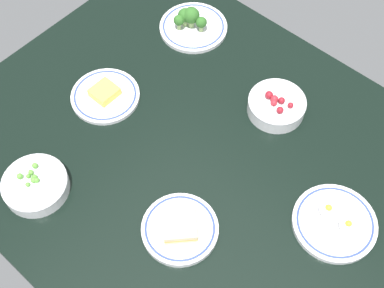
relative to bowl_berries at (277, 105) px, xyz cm
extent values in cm
cube|color=black|center=(9.21, 24.37, -4.56)|extent=(123.96, 103.02, 4.00)
cylinder|color=silver|center=(0.00, -0.03, -0.44)|extent=(15.69, 15.69, 4.25)
torus|color=silver|center=(0.00, -0.03, 1.69)|extent=(15.86, 15.86, 0.80)
sphere|color=maroon|center=(-2.58, 2.50, 2.65)|extent=(1.92, 1.92, 1.92)
sphere|color=#B2232D|center=(0.15, 1.57, 2.57)|extent=(1.76, 1.76, 1.76)
sphere|color=#B2232D|center=(0.72, 0.61, 2.76)|extent=(2.14, 2.14, 2.14)
sphere|color=maroon|center=(-3.67, -0.77, 2.48)|extent=(1.59, 1.59, 1.59)
sphere|color=maroon|center=(2.61, 0.47, 2.78)|extent=(2.19, 2.19, 2.19)
sphere|color=maroon|center=(-0.97, -0.36, 2.62)|extent=(1.87, 1.87, 1.87)
cylinder|color=silver|center=(-30.90, 17.91, -1.85)|extent=(20.46, 20.46, 1.43)
torus|color=#33478C|center=(-30.90, 17.91, -1.13)|extent=(18.50, 18.50, 0.50)
ellipsoid|color=white|center=(-33.71, 17.38, -0.01)|extent=(4.08, 4.08, 2.25)
sphere|color=yellow|center=(-33.71, 17.38, 1.00)|extent=(1.63, 1.63, 1.63)
ellipsoid|color=white|center=(-27.92, 17.06, 0.03)|extent=(4.22, 4.22, 2.32)
sphere|color=yellow|center=(-27.92, 17.06, 1.07)|extent=(1.69, 1.69, 1.69)
cylinder|color=silver|center=(37.57, -8.38, -1.95)|extent=(20.79, 20.79, 1.22)
torus|color=#33478C|center=(37.57, -8.38, -1.34)|extent=(18.79, 18.79, 0.50)
cylinder|color=#9EBC72|center=(38.07, -7.97, -0.07)|extent=(1.76, 1.76, 2.54)
sphere|color=#2D6023|center=(38.07, -7.97, 3.08)|extent=(5.02, 5.02, 5.02)
cylinder|color=#9EBC72|center=(34.48, -8.40, -0.21)|extent=(1.19, 1.19, 2.27)
sphere|color=#2D6023|center=(34.48, -8.40, 2.20)|extent=(3.39, 3.39, 3.39)
cylinder|color=#9EBC72|center=(39.85, -7.04, -0.16)|extent=(1.50, 1.50, 2.35)
sphere|color=#2D6023|center=(39.85, -7.04, 2.62)|extent=(4.28, 4.28, 4.28)
cylinder|color=#9EBC72|center=(39.97, -4.52, -0.11)|extent=(1.14, 1.14, 2.47)
sphere|color=#2D6023|center=(39.97, -4.52, 2.35)|extent=(3.26, 3.26, 3.26)
cylinder|color=silver|center=(38.55, 27.86, -1.97)|extent=(19.27, 19.27, 1.18)
torus|color=#33478C|center=(38.55, 27.86, -1.37)|extent=(17.46, 17.46, 0.50)
cube|color=#F2D14C|center=(38.55, 27.86, -0.13)|extent=(6.54, 6.91, 2.49)
cylinder|color=silver|center=(-4.09, 43.77, -1.77)|extent=(18.56, 18.56, 1.59)
torus|color=#33478C|center=(-4.09, 43.77, -0.97)|extent=(16.83, 16.83, 0.50)
cube|color=beige|center=(-4.09, 43.77, -0.37)|extent=(11.33, 11.32, 1.20)
cube|color=#E5B24C|center=(-4.09, 43.77, 0.63)|extent=(11.33, 11.32, 0.80)
cube|color=beige|center=(-4.09, 43.77, 1.63)|extent=(11.33, 11.32, 1.20)
cylinder|color=silver|center=(30.24, 59.24, -0.68)|extent=(16.30, 16.30, 3.75)
torus|color=silver|center=(30.24, 59.24, 1.19)|extent=(16.45, 16.45, 0.80)
sphere|color=#599E38|center=(33.70, 60.65, 1.95)|extent=(1.52, 1.52, 1.52)
sphere|color=#599E38|center=(32.50, 58.14, 1.85)|extent=(1.31, 1.31, 1.31)
sphere|color=#599E38|center=(30.31, 59.06, 1.96)|extent=(1.55, 1.55, 1.55)
sphere|color=#599E38|center=(29.80, 58.61, 1.88)|extent=(1.38, 1.38, 1.38)
sphere|color=#599E38|center=(32.86, 58.02, 1.73)|extent=(1.09, 1.09, 1.09)
sphere|color=#599E38|center=(33.27, 56.24, 1.93)|extent=(1.47, 1.47, 1.47)
sphere|color=#599E38|center=(30.54, 60.80, 1.76)|extent=(1.14, 1.14, 1.14)
sphere|color=#599E38|center=(30.83, 58.41, 1.89)|extent=(1.40, 1.40, 1.40)
sphere|color=#599E38|center=(32.26, 59.23, 1.76)|extent=(1.13, 1.13, 1.13)
camera|label=1|loc=(-39.52, 79.51, 115.49)|focal=49.33mm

